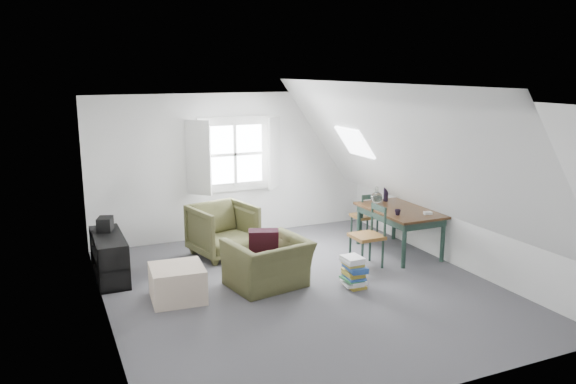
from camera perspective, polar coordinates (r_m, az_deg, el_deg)
name	(u,v)px	position (r m, az deg, el deg)	size (l,w,h in m)	color
floor	(301,288)	(7.70, 1.35, -9.69)	(5.50, 5.50, 0.00)	#4C4B50
ceiling	(302,101)	(7.15, 1.45, 9.23)	(5.50, 5.50, 0.00)	white
wall_back	(234,165)	(9.83, -5.48, 2.71)	(5.00, 5.00, 0.00)	white
wall_front	(437,263)	(5.07, 14.91, -6.97)	(5.00, 5.00, 0.00)	white
wall_left	(102,218)	(6.68, -18.41, -2.52)	(5.50, 5.50, 0.00)	white
wall_right	(454,182)	(8.67, 16.51, 0.95)	(5.50, 5.50, 0.00)	white
slope_left	(183,166)	(6.71, -10.63, 2.58)	(5.50, 5.50, 0.00)	white
slope_right	(402,151)	(8.00, 11.53, 4.11)	(5.50, 5.50, 0.00)	white
dormer_window	(235,155)	(9.73, -5.36, 3.81)	(1.71, 0.35, 1.30)	white
skylight	(355,142)	(9.09, 6.78, 5.04)	(0.55, 0.75, 0.04)	white
armchair_near	(268,287)	(7.74, -2.05, -9.57)	(1.01, 0.89, 0.66)	#484828
armchair_far	(223,255)	(9.03, -6.57, -6.39)	(0.89, 0.91, 0.83)	#484828
throw_pillow	(264,243)	(7.67, -2.50, -5.15)	(0.40, 0.12, 0.40)	#330E1A
ottoman	(177,283)	(7.39, -11.17, -9.06)	(0.66, 0.66, 0.44)	beige
dining_table	(399,215)	(9.10, 11.25, -2.29)	(0.86, 1.44, 0.72)	#321D0E
demijohn	(376,197)	(9.33, 8.97, -0.52)	(0.20, 0.20, 0.28)	silver
vase_twigs	(386,193)	(9.54, 9.92, -0.11)	(0.08, 0.09, 0.62)	black
cup	(397,215)	(8.70, 11.06, -2.31)	(0.09, 0.09, 0.09)	black
paper_box	(428,213)	(8.84, 14.02, -2.09)	(0.12, 0.08, 0.04)	white
dining_chair_far	(366,215)	(9.71, 7.89, -2.38)	(0.40, 0.40, 0.84)	brown
dining_chair_near	(369,235)	(8.45, 8.22, -4.34)	(0.43, 0.43, 0.92)	brown
media_shelf	(110,260)	(8.30, -17.66, -6.56)	(0.41, 1.22, 0.62)	black
electronics_box	(105,225)	(8.46, -18.08, -3.17)	(0.19, 0.27, 0.22)	black
magazine_stack	(354,272)	(7.70, 6.69, -8.07)	(0.32, 0.38, 0.42)	#B29933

